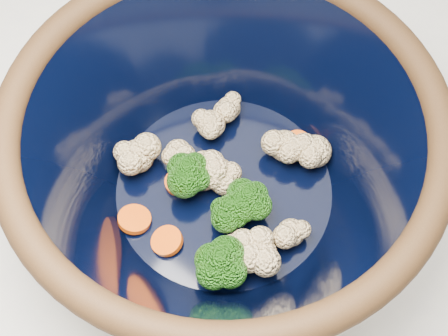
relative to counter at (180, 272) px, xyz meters
The scene contains 3 objects.
counter is the anchor object (origin of this frame).
mixing_bowl 0.56m from the counter, 10.59° to the right, with size 0.44×0.44×0.17m.
vegetable_pile 0.53m from the counter, 14.27° to the right, with size 0.20×0.20×0.05m.
Camera 1 is at (0.30, -0.25, 1.49)m, focal length 50.00 mm.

